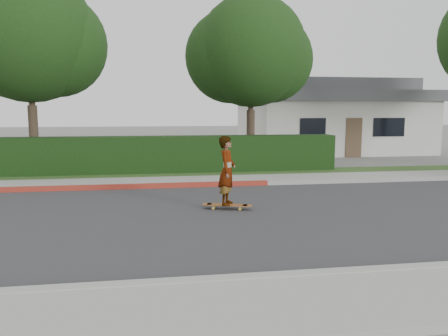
{
  "coord_description": "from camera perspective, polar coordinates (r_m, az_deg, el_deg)",
  "views": [
    {
      "loc": [
        -2.68,
        -9.98,
        2.5
      ],
      "look_at": [
        -0.92,
        1.23,
        1.0
      ],
      "focal_mm": 35.0,
      "sensor_mm": 36.0,
      "label": 1
    }
  ],
  "objects": [
    {
      "name": "ground",
      "position": [
        10.63,
        5.95,
        -6.11
      ],
      "size": [
        120.0,
        120.0,
        0.0
      ],
      "primitive_type": "plane",
      "color": "slate",
      "rests_on": "ground"
    },
    {
      "name": "road",
      "position": [
        10.63,
        5.95,
        -6.08
      ],
      "size": [
        60.0,
        8.0,
        0.01
      ],
      "primitive_type": "cube",
      "color": "#2D2D30",
      "rests_on": "ground"
    },
    {
      "name": "curb_near",
      "position": [
        6.9,
        14.95,
        -13.31
      ],
      "size": [
        60.0,
        0.2,
        0.15
      ],
      "primitive_type": "cube",
      "color": "#9E9E99",
      "rests_on": "ground"
    },
    {
      "name": "sidewalk_near",
      "position": [
        6.16,
        18.46,
        -16.22
      ],
      "size": [
        60.0,
        1.6,
        0.12
      ],
      "primitive_type": "cube",
      "color": "gray",
      "rests_on": "ground"
    },
    {
      "name": "curb_far",
      "position": [
        14.54,
        1.81,
        -2.07
      ],
      "size": [
        60.0,
        0.2,
        0.15
      ],
      "primitive_type": "cube",
      "color": "#9E9E99",
      "rests_on": "ground"
    },
    {
      "name": "curb_red_section",
      "position": [
        14.47,
        -18.05,
        -2.47
      ],
      "size": [
        12.0,
        0.21,
        0.15
      ],
      "primitive_type": "cube",
      "color": "maroon",
      "rests_on": "ground"
    },
    {
      "name": "sidewalk_far",
      "position": [
        15.41,
        1.19,
        -1.58
      ],
      "size": [
        60.0,
        1.6,
        0.12
      ],
      "primitive_type": "cube",
      "color": "gray",
      "rests_on": "ground"
    },
    {
      "name": "planting_strip",
      "position": [
        16.97,
        0.24,
        -0.76
      ],
      "size": [
        60.0,
        1.6,
        0.1
      ],
      "primitive_type": "cube",
      "color": "#2D4C1E",
      "rests_on": "ground"
    },
    {
      "name": "hedge",
      "position": [
        17.27,
        -9.96,
        1.61
      ],
      "size": [
        15.0,
        1.0,
        1.5
      ],
      "primitive_type": "cube",
      "color": "black",
      "rests_on": "ground"
    },
    {
      "name": "tree_left",
      "position": [
        19.48,
        -24.09,
        15.06
      ],
      "size": [
        5.99,
        5.21,
        8.0
      ],
      "color": "#33261C",
      "rests_on": "ground"
    },
    {
      "name": "tree_center",
      "position": [
        19.76,
        3.4,
        14.51
      ],
      "size": [
        5.66,
        4.84,
        7.44
      ],
      "color": "#33261C",
      "rests_on": "ground"
    },
    {
      "name": "house",
      "position": [
        28.09,
        13.49,
        6.51
      ],
      "size": [
        10.6,
        8.6,
        4.3
      ],
      "color": "beige",
      "rests_on": "ground"
    },
    {
      "name": "skateboard",
      "position": [
        11.11,
        0.4,
        -4.88
      ],
      "size": [
        1.29,
        0.62,
        0.12
      ],
      "rotation": [
        0.0,
        0.0,
        -0.31
      ],
      "color": "gold",
      "rests_on": "ground"
    },
    {
      "name": "skateboarder",
      "position": [
        10.96,
        0.41,
        -0.35
      ],
      "size": [
        0.62,
        0.74,
        1.74
      ],
      "primitive_type": "imported",
      "rotation": [
        0.0,
        0.0,
        1.2
      ],
      "color": "white",
      "rests_on": "skateboard"
    }
  ]
}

